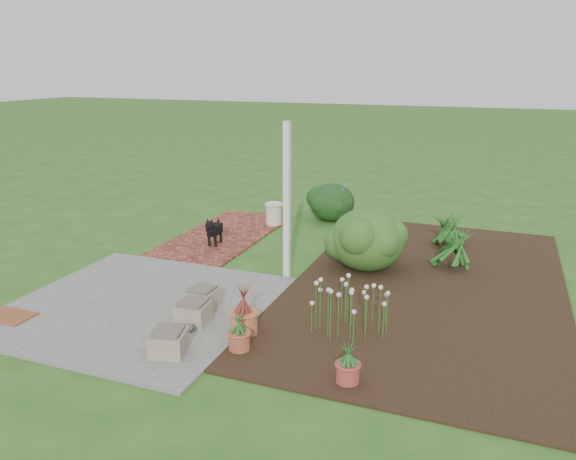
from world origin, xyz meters
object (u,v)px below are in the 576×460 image
(black_dog, at_px, (214,229))
(evergreen_shrub, at_px, (367,238))
(stone_trough_near, at_px, (169,343))
(cream_ceramic_urn, at_px, (274,214))

(black_dog, height_order, evergreen_shrub, evergreen_shrub)
(stone_trough_near, distance_m, cream_ceramic_urn, 5.67)
(cream_ceramic_urn, bearing_deg, stone_trough_near, -80.16)
(stone_trough_near, height_order, black_dog, black_dog)
(black_dog, xyz_separation_m, evergreen_shrub, (2.96, -0.14, 0.21))
(stone_trough_near, xyz_separation_m, evergreen_shrub, (1.49, 3.72, 0.38))
(stone_trough_near, distance_m, black_dog, 4.14)
(stone_trough_near, xyz_separation_m, black_dog, (-1.47, 3.86, 0.18))
(cream_ceramic_urn, bearing_deg, black_dog, -106.25)
(black_dog, distance_m, cream_ceramic_urn, 1.80)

